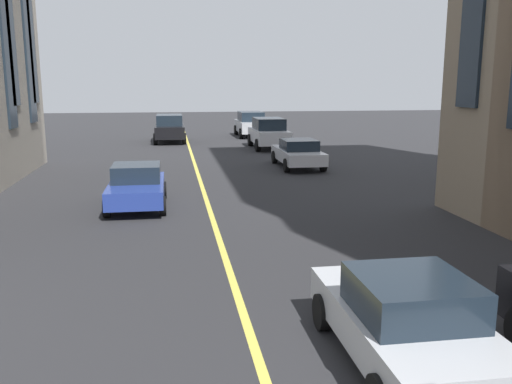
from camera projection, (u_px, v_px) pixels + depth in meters
name	position (u px, v px, depth m)	size (l,w,h in m)	color
lane_centre_line	(209.00, 209.00, 17.77)	(80.00, 0.16, 0.01)	#D8C64C
car_silver_trailing	(251.00, 124.00, 41.42)	(4.70, 2.14, 1.88)	#B7BABF
car_white_oncoming	(269.00, 133.00, 34.01)	(4.70, 2.14, 1.88)	silver
car_silver_near	(406.00, 320.00, 7.83)	(3.90, 1.89, 1.40)	#B7BABF
car_white_parked_a	(298.00, 153.00, 26.36)	(4.40, 1.95, 1.37)	silver
car_black_parked_b	(170.00, 128.00, 37.56)	(4.70, 2.14, 1.88)	black
car_blue_mid	(137.00, 186.00, 17.95)	(3.90, 1.89, 1.40)	navy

